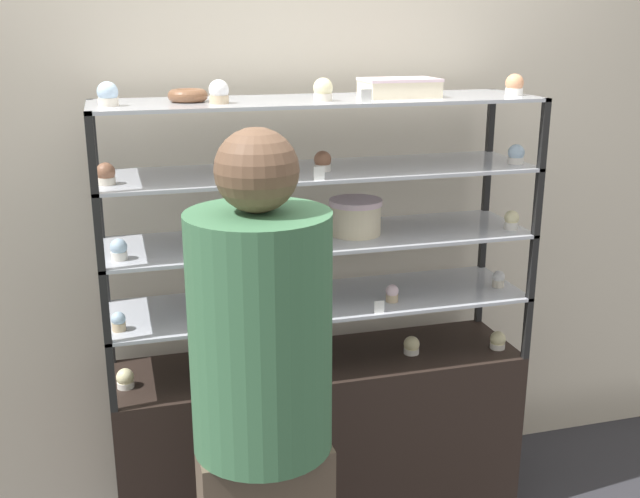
{
  "coord_description": "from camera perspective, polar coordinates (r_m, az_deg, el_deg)",
  "views": [
    {
      "loc": [
        -0.69,
        -2.47,
        1.89
      ],
      "look_at": [
        0.0,
        0.0,
        1.12
      ],
      "focal_mm": 42.0,
      "sensor_mm": 36.0,
      "label": 1
    }
  ],
  "objects": [
    {
      "name": "cupcake_4",
      "position": [
        3.0,
        13.39,
        -6.8
      ],
      "size": [
        0.06,
        0.06,
        0.07
      ],
      "color": "white",
      "rests_on": "display_base"
    },
    {
      "name": "donut_glazed",
      "position": [
        2.51,
        -10.04,
        11.44
      ],
      "size": [
        0.13,
        0.13,
        0.04
      ],
      "color": "brown",
      "rests_on": "display_riser_top"
    },
    {
      "name": "customer_figure",
      "position": [
        2.11,
        -4.41,
        -11.88
      ],
      "size": [
        0.38,
        0.38,
        1.65
      ],
      "color": "brown",
      "rests_on": "ground_plane"
    },
    {
      "name": "cupcake_13",
      "position": [
        2.81,
        14.71,
        6.97
      ],
      "size": [
        0.06,
        0.06,
        0.07
      ],
      "color": "white",
      "rests_on": "display_riser_upper"
    },
    {
      "name": "cupcake_14",
      "position": [
        2.43,
        -15.87,
        11.25
      ],
      "size": [
        0.06,
        0.06,
        0.08
      ],
      "color": "beige",
      "rests_on": "display_riser_top"
    },
    {
      "name": "cupcake_0",
      "position": [
        2.71,
        -14.62,
        -9.55
      ],
      "size": [
        0.06,
        0.06,
        0.07
      ],
      "color": "white",
      "rests_on": "display_base"
    },
    {
      "name": "display_riser_top",
      "position": [
        2.58,
        -0.0,
        11.07
      ],
      "size": [
        1.53,
        0.41,
        0.24
      ],
      "color": "black",
      "rests_on": "display_riser_upper"
    },
    {
      "name": "cupcake_1",
      "position": [
        2.7,
        -6.94,
        -9.25
      ],
      "size": [
        0.06,
        0.06,
        0.07
      ],
      "color": "#CCB28C",
      "rests_on": "display_base"
    },
    {
      "name": "cupcake_9",
      "position": [
        2.48,
        -15.08,
        -0.05
      ],
      "size": [
        0.05,
        0.05,
        0.07
      ],
      "color": "white",
      "rests_on": "display_riser_middle"
    },
    {
      "name": "display_riser_middle",
      "position": [
        2.67,
        -0.0,
        0.71
      ],
      "size": [
        1.53,
        0.41,
        0.24
      ],
      "color": "black",
      "rests_on": "display_riser_lower"
    },
    {
      "name": "cupcake_12",
      "position": [
        2.58,
        0.18,
        6.68
      ],
      "size": [
        0.06,
        0.06,
        0.07
      ],
      "color": "white",
      "rests_on": "display_riser_upper"
    },
    {
      "name": "cupcake_3",
      "position": [
        2.9,
        6.99,
        -7.32
      ],
      "size": [
        0.06,
        0.06,
        0.07
      ],
      "color": "white",
      "rests_on": "display_base"
    },
    {
      "name": "cupcake_8",
      "position": [
        2.95,
        13.44,
        -2.23
      ],
      "size": [
        0.05,
        0.05,
        0.06
      ],
      "color": "beige",
      "rests_on": "display_riser_lower"
    },
    {
      "name": "cupcake_5",
      "position": [
        2.55,
        -15.1,
        -5.35
      ],
      "size": [
        0.05,
        0.05,
        0.06
      ],
      "color": "#CCB28C",
      "rests_on": "display_riser_lower"
    },
    {
      "name": "cupcake_11",
      "position": [
        2.45,
        -16.01,
        5.49
      ],
      "size": [
        0.06,
        0.06,
        0.07
      ],
      "color": "beige",
      "rests_on": "display_riser_upper"
    },
    {
      "name": "price_tag_0",
      "position": [
        2.66,
        0.04,
        -9.75
      ],
      "size": [
        0.04,
        0.0,
        0.04
      ],
      "color": "white",
      "rests_on": "display_base"
    },
    {
      "name": "back_wall",
      "position": [
        2.97,
        -1.83,
        5.26
      ],
      "size": [
        8.0,
        0.05,
        2.6
      ],
      "color": "beige",
      "rests_on": "ground_plane"
    },
    {
      "name": "price_tag_3",
      "position": [
        2.42,
        -0.06,
        5.77
      ],
      "size": [
        0.04,
        0.0,
        0.04
      ],
      "color": "white",
      "rests_on": "display_riser_upper"
    },
    {
      "name": "cupcake_17",
      "position": [
        2.79,
        14.59,
        11.99
      ],
      "size": [
        0.06,
        0.06,
        0.08
      ],
      "color": "white",
      "rests_on": "display_riser_top"
    },
    {
      "name": "price_tag_1",
      "position": [
        2.62,
        4.54,
        -4.43
      ],
      "size": [
        0.04,
        0.0,
        0.04
      ],
      "color": "white",
      "rests_on": "display_riser_lower"
    },
    {
      "name": "cupcake_6",
      "position": [
        2.62,
        -4.83,
        -4.2
      ],
      "size": [
        0.05,
        0.05,
        0.06
      ],
      "color": "white",
      "rests_on": "display_riser_lower"
    },
    {
      "name": "display_base",
      "position": [
        3.0,
        -0.0,
        -14.34
      ],
      "size": [
        1.53,
        0.41,
        0.68
      ],
      "color": "black",
      "rests_on": "ground_plane"
    },
    {
      "name": "sheet_cake_frosted",
      "position": [
        2.65,
        6.06,
        12.13
      ],
      "size": [
        0.26,
        0.17,
        0.06
      ],
      "color": "beige",
      "rests_on": "display_riser_top"
    },
    {
      "name": "cupcake_2",
      "position": [
        2.76,
        0.25,
        -8.45
      ],
      "size": [
        0.06,
        0.06,
        0.07
      ],
      "color": "beige",
      "rests_on": "display_base"
    },
    {
      "name": "cupcake_16",
      "position": [
        2.5,
        0.23,
        12.01
      ],
      "size": [
        0.06,
        0.06,
        0.08
      ],
      "color": "beige",
      "rests_on": "display_riser_top"
    },
    {
      "name": "price_tag_4",
      "position": [
        2.43,
        3.54,
        11.55
      ],
      "size": [
        0.04,
        0.0,
        0.04
      ],
      "color": "white",
      "rests_on": "display_riser_top"
    },
    {
      "name": "display_riser_lower",
      "position": [
        2.75,
        -0.0,
        -4.14
      ],
      "size": [
        1.53,
        0.41,
        0.24
      ],
      "color": "black",
      "rests_on": "display_base"
    },
    {
      "name": "cupcake_10",
      "position": [
        2.84,
        14.39,
        2.14
      ],
      "size": [
        0.05,
        0.05,
        0.07
      ],
      "color": "white",
      "rests_on": "display_riser_middle"
    },
    {
      "name": "price_tag_2",
      "position": [
        2.46,
        -1.94,
        0.13
      ],
      "size": [
        0.04,
        0.0,
        0.04
      ],
      "color": "white",
      "rests_on": "display_riser_middle"
    },
    {
      "name": "cupcake_7",
      "position": [
        2.73,
        5.51,
        -3.38
      ],
      "size": [
        0.05,
        0.05,
        0.06
      ],
      "color": "#CCB28C",
      "rests_on": "display_riser_lower"
    },
    {
      "name": "cupcake_15",
      "position": [
        2.44,
        -7.72,
        11.75
      ],
      "size": [
        0.06,
        0.06,
        0.08
      ],
      "color": "#CCB28C",
      "rests_on": "display_riser_top"
    },
    {
      "name": "layer_cake_centerpiece",
      "position": [
        2.68,
        2.71,
        2.48
      ],
      "size": [
        0.19,
        0.19,
        0.13
      ],
      "color": "beige",
      "rests_on": "display_riser_middle"
    },
    {
      "name": "display_riser_upper",
      "position": [
        2.62,
        -0.0,
        5.8
      ],
      "size": [
        1.53,
        0.41,
        0.24
      ],
      "color": "black",
      "rests_on": "display_riser_middle"
    }
  ]
}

